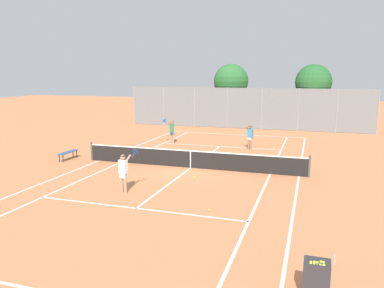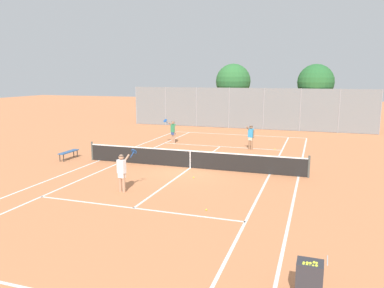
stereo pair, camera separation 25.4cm
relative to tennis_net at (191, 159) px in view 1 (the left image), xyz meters
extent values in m
plane|color=#CC7A4C|center=(0.00, 0.00, -0.51)|extent=(120.00, 120.00, 0.00)
cube|color=silver|center=(0.00, -11.90, -0.51)|extent=(11.00, 0.10, 0.01)
cube|color=silver|center=(0.00, 11.90, -0.51)|extent=(11.00, 0.10, 0.01)
cube|color=silver|center=(-5.50, 0.00, -0.51)|extent=(0.10, 23.80, 0.01)
cube|color=silver|center=(5.50, 0.00, -0.51)|extent=(0.10, 23.80, 0.01)
cube|color=silver|center=(-4.13, 0.00, -0.51)|extent=(0.10, 23.80, 0.01)
cube|color=silver|center=(4.13, 0.00, -0.51)|extent=(0.10, 23.80, 0.01)
cube|color=silver|center=(0.00, -6.40, -0.51)|extent=(8.26, 0.10, 0.01)
cube|color=silver|center=(0.00, 6.40, -0.51)|extent=(8.26, 0.10, 0.01)
cube|color=silver|center=(0.00, 0.00, -0.51)|extent=(0.10, 12.80, 0.01)
cylinder|color=#474C47|center=(-5.95, 0.00, 0.03)|extent=(0.10, 0.10, 1.07)
cylinder|color=#474C47|center=(5.95, 0.00, 0.03)|extent=(0.10, 0.10, 1.07)
cube|color=black|center=(0.00, 0.00, -0.04)|extent=(11.90, 0.02, 0.89)
cube|color=white|center=(0.00, 0.00, 0.41)|extent=(11.90, 0.03, 0.06)
cube|color=white|center=(0.00, 0.00, -0.06)|extent=(0.05, 0.03, 0.89)
cube|color=#2D2D33|center=(6.23, -10.24, 0.02)|extent=(0.57, 0.45, 0.64)
cylinder|color=#B7B7BC|center=(5.98, -10.04, -0.35)|extent=(0.02, 0.02, 0.16)
cylinder|color=black|center=(5.98, -10.04, -0.46)|extent=(0.03, 0.10, 0.10)
cylinder|color=#B7B7BC|center=(6.49, -10.05, -0.35)|extent=(0.02, 0.02, 0.16)
cylinder|color=#B7B7BC|center=(6.57, -10.25, 0.44)|extent=(0.03, 0.44, 0.02)
sphere|color=#D1DB33|center=(6.36, -10.38, 0.34)|extent=(0.07, 0.07, 0.07)
sphere|color=#D1DB33|center=(6.29, -10.38, 0.32)|extent=(0.07, 0.07, 0.07)
sphere|color=#D1DB33|center=(6.22, -10.38, 0.31)|extent=(0.07, 0.07, 0.07)
sphere|color=#D1DB33|center=(6.17, -10.38, 0.32)|extent=(0.07, 0.07, 0.07)
sphere|color=#D1DB33|center=(6.10, -10.38, 0.33)|extent=(0.07, 0.07, 0.07)
sphere|color=#D1DB33|center=(6.37, -10.32, 0.31)|extent=(0.07, 0.07, 0.07)
sphere|color=#D1DB33|center=(6.29, -10.31, 0.31)|extent=(0.07, 0.07, 0.07)
sphere|color=#D1DB33|center=(6.23, -10.31, 0.34)|extent=(0.07, 0.07, 0.07)
sphere|color=#D1DB33|center=(6.17, -10.32, 0.34)|extent=(0.07, 0.07, 0.07)
sphere|color=#D1DB33|center=(6.10, -10.31, 0.33)|extent=(0.07, 0.07, 0.07)
sphere|color=#D1DB33|center=(6.36, -10.25, 0.33)|extent=(0.07, 0.07, 0.07)
sphere|color=#D1DB33|center=(6.31, -10.25, 0.34)|extent=(0.07, 0.07, 0.07)
cylinder|color=tan|center=(-1.44, -4.80, -0.10)|extent=(0.13, 0.13, 0.82)
cylinder|color=tan|center=(-1.26, -4.83, -0.10)|extent=(0.13, 0.13, 0.82)
cube|color=white|center=(-1.35, -4.81, 0.23)|extent=(0.31, 0.23, 0.24)
cube|color=white|center=(-1.35, -4.81, 0.59)|extent=(0.37, 0.26, 0.56)
sphere|color=tan|center=(-1.35, -4.81, 0.98)|extent=(0.22, 0.22, 0.22)
cylinder|color=black|center=(-1.35, -4.81, 1.05)|extent=(0.23, 0.23, 0.02)
cylinder|color=tan|center=(-1.57, -4.77, 0.53)|extent=(0.08, 0.08, 0.52)
cylinder|color=tan|center=(-1.20, -4.70, 0.88)|extent=(0.16, 0.46, 0.35)
cylinder|color=#1E4C99|center=(-1.02, -4.46, 1.04)|extent=(0.08, 0.25, 0.22)
cylinder|color=#1E4C99|center=(-1.00, -4.35, 1.15)|extent=(0.31, 0.24, 0.23)
cylinder|color=tan|center=(-3.44, 6.49, -0.10)|extent=(0.13, 0.13, 0.82)
cylinder|color=tan|center=(-3.60, 6.57, -0.10)|extent=(0.13, 0.13, 0.82)
cube|color=#334C8C|center=(-3.52, 6.53, 0.23)|extent=(0.33, 0.28, 0.24)
cube|color=#338C59|center=(-3.52, 6.53, 0.59)|extent=(0.39, 0.33, 0.56)
sphere|color=tan|center=(-3.52, 6.53, 0.98)|extent=(0.22, 0.22, 0.22)
cylinder|color=black|center=(-3.52, 6.53, 1.05)|extent=(0.23, 0.23, 0.02)
cylinder|color=tan|center=(-3.32, 6.43, 0.53)|extent=(0.08, 0.08, 0.52)
cylinder|color=tan|center=(-3.70, 6.46, 0.88)|extent=(0.27, 0.44, 0.35)
cylinder|color=#1E4C99|center=(-3.93, 6.29, 1.04)|extent=(0.14, 0.24, 0.22)
cylinder|color=#1E4C99|center=(-3.98, 6.18, 1.15)|extent=(0.34, 0.30, 0.23)
cylinder|color=#936B4C|center=(2.23, 5.95, -0.10)|extent=(0.13, 0.13, 0.82)
cylinder|color=#936B4C|center=(2.06, 6.02, -0.10)|extent=(0.13, 0.13, 0.82)
cube|color=beige|center=(2.14, 5.99, 0.23)|extent=(0.33, 0.28, 0.24)
cube|color=#3399D8|center=(2.14, 5.99, 0.59)|extent=(0.39, 0.32, 0.56)
sphere|color=#936B4C|center=(2.14, 5.99, 0.98)|extent=(0.22, 0.22, 0.22)
cylinder|color=black|center=(2.14, 5.99, 1.05)|extent=(0.23, 0.23, 0.02)
cylinder|color=#936B4C|center=(2.35, 5.90, 0.53)|extent=(0.08, 0.08, 0.52)
cylinder|color=#936B4C|center=(1.97, 5.91, 0.88)|extent=(0.25, 0.45, 0.35)
sphere|color=#D1DB33|center=(3.66, 6.54, -0.48)|extent=(0.07, 0.07, 0.07)
sphere|color=#D1DB33|center=(2.60, -5.80, -0.48)|extent=(0.07, 0.07, 0.07)
sphere|color=#D1DB33|center=(0.80, -1.83, -0.48)|extent=(0.07, 0.07, 0.07)
cube|color=#33598C|center=(-7.36, -0.28, -0.07)|extent=(0.36, 1.50, 0.05)
cylinder|color=#262626|center=(-7.23, 0.36, -0.30)|extent=(0.05, 0.05, 0.41)
cylinder|color=#262626|center=(-7.23, -0.92, -0.30)|extent=(0.05, 0.05, 0.41)
cylinder|color=#262626|center=(-7.48, 0.36, -0.30)|extent=(0.05, 0.05, 0.41)
cylinder|color=#262626|center=(-7.48, -0.92, -0.30)|extent=(0.05, 0.05, 0.41)
cylinder|color=gray|center=(-11.07, 15.67, 1.35)|extent=(0.08, 0.08, 3.72)
cylinder|color=gray|center=(-7.91, 15.67, 1.35)|extent=(0.08, 0.08, 3.72)
cylinder|color=gray|center=(-4.75, 15.67, 1.35)|extent=(0.08, 0.08, 3.72)
cylinder|color=gray|center=(-1.58, 15.67, 1.35)|extent=(0.08, 0.08, 3.72)
cylinder|color=gray|center=(1.58, 15.67, 1.35)|extent=(0.08, 0.08, 3.72)
cylinder|color=gray|center=(4.75, 15.67, 1.35)|extent=(0.08, 0.08, 3.72)
cylinder|color=gray|center=(7.91, 15.67, 1.35)|extent=(0.08, 0.08, 3.72)
cylinder|color=gray|center=(11.07, 15.67, 1.35)|extent=(0.08, 0.08, 3.72)
cube|color=slate|center=(0.00, 15.67, 1.35)|extent=(22.15, 0.02, 3.68)
cylinder|color=brown|center=(-2.07, 19.48, 1.00)|extent=(0.24, 0.24, 3.01)
sphere|color=#2D6B33|center=(-2.07, 19.48, 3.72)|extent=(3.49, 3.49, 3.49)
sphere|color=#2D6B33|center=(-2.60, 19.77, 3.29)|extent=(1.95, 1.95, 1.95)
cylinder|color=brown|center=(5.88, 17.21, 1.04)|extent=(0.26, 0.26, 3.10)
sphere|color=#26602D|center=(5.88, 17.21, 3.71)|extent=(3.19, 3.19, 3.19)
sphere|color=#26602D|center=(5.71, 17.10, 3.31)|extent=(2.27, 2.27, 2.27)
camera|label=1|loc=(5.96, -18.17, 4.27)|focal=35.00mm
camera|label=2|loc=(6.20, -18.09, 4.27)|focal=35.00mm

